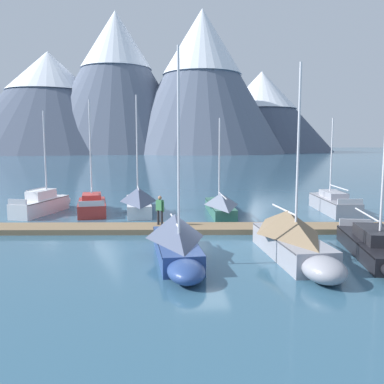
# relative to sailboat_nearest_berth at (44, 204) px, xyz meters

# --- Properties ---
(ground_plane) EXTENTS (700.00, 700.00, 0.00)m
(ground_plane) POSITION_rel_sailboat_nearest_berth_xyz_m (10.27, -10.87, -0.67)
(ground_plane) COLOR #335B75
(mountain_west_summit) EXTENTS (95.40, 95.40, 46.92)m
(mountain_west_summit) POSITION_rel_sailboat_nearest_berth_xyz_m (-43.33, 170.38, 23.67)
(mountain_west_summit) COLOR #4C566B
(mountain_west_summit) RESTS_ON ground
(mountain_central_massif) EXTENTS (77.94, 77.94, 65.42)m
(mountain_central_massif) POSITION_rel_sailboat_nearest_berth_xyz_m (-11.68, 168.71, 33.36)
(mountain_central_massif) COLOR slate
(mountain_central_massif) RESTS_ON ground
(mountain_shoulder_ridge) EXTENTS (75.87, 75.87, 64.49)m
(mountain_shoulder_ridge) POSITION_rel_sailboat_nearest_berth_xyz_m (27.84, 160.00, 33.19)
(mountain_shoulder_ridge) COLOR slate
(mountain_shoulder_ridge) RESTS_ON ground
(mountain_east_summit) EXTENTS (75.56, 75.56, 42.11)m
(mountain_east_summit) POSITION_rel_sailboat_nearest_berth_xyz_m (62.40, 187.61, 21.50)
(mountain_east_summit) COLOR #424C60
(mountain_east_summit) RESTS_ON ground
(dock) EXTENTS (24.16, 3.81, 0.30)m
(dock) POSITION_rel_sailboat_nearest_berth_xyz_m (10.27, -6.87, -0.52)
(dock) COLOR #846B4C
(dock) RESTS_ON ground
(sailboat_nearest_berth) EXTENTS (3.11, 6.37, 7.25)m
(sailboat_nearest_berth) POSITION_rel_sailboat_nearest_berth_xyz_m (0.00, 0.00, 0.00)
(sailboat_nearest_berth) COLOR silver
(sailboat_nearest_berth) RESTS_ON ground
(sailboat_second_berth) EXTENTS (2.59, 5.98, 8.00)m
(sailboat_second_berth) POSITION_rel_sailboat_nearest_berth_xyz_m (3.42, -0.19, -0.09)
(sailboat_second_berth) COLOR #B2332D
(sailboat_second_berth) RESTS_ON ground
(sailboat_mid_dock_port) EXTENTS (2.26, 7.28, 8.44)m
(sailboat_mid_dock_port) POSITION_rel_sailboat_nearest_berth_xyz_m (6.72, -0.32, 0.23)
(sailboat_mid_dock_port) COLOR white
(sailboat_mid_dock_port) RESTS_ON ground
(sailboat_mid_dock_starboard) EXTENTS (2.20, 7.27, 8.79)m
(sailboat_mid_dock_starboard) POSITION_rel_sailboat_nearest_berth_xyz_m (9.00, -12.37, 0.20)
(sailboat_mid_dock_starboard) COLOR navy
(sailboat_mid_dock_starboard) RESTS_ON ground
(sailboat_far_berth) EXTENTS (1.74, 7.52, 6.71)m
(sailboat_far_berth) POSITION_rel_sailboat_nearest_berth_xyz_m (12.51, -1.37, 0.07)
(sailboat_far_berth) COLOR #336B56
(sailboat_far_berth) RESTS_ON ground
(sailboat_outer_slip) EXTENTS (2.23, 7.39, 8.27)m
(sailboat_outer_slip) POSITION_rel_sailboat_nearest_berth_xyz_m (14.04, -12.74, 0.27)
(sailboat_outer_slip) COLOR #93939E
(sailboat_outer_slip) RESTS_ON ground
(sailboat_end_of_dock) EXTENTS (3.18, 7.70, 6.54)m
(sailboat_end_of_dock) POSITION_rel_sailboat_nearest_berth_xyz_m (17.73, -13.15, -0.17)
(sailboat_end_of_dock) COLOR black
(sailboat_end_of_dock) RESTS_ON ground
(sailboat_last_slip) EXTENTS (2.40, 7.90, 6.79)m
(sailboat_last_slip) POSITION_rel_sailboat_nearest_berth_xyz_m (20.91, -0.72, -0.05)
(sailboat_last_slip) COLOR #93939E
(sailboat_last_slip) RESTS_ON ground
(person_on_dock) EXTENTS (0.48, 0.41, 1.69)m
(person_on_dock) POSITION_rel_sailboat_nearest_berth_xyz_m (8.30, -6.47, 0.59)
(person_on_dock) COLOR #232328
(person_on_dock) RESTS_ON dock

